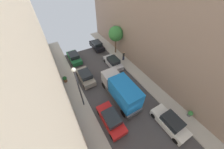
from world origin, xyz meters
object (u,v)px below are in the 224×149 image
Objects in this scene: delivery_truck at (121,90)px; parked_car_left_1 at (111,119)px; parked_car_right_2 at (97,45)px; parked_car_right_0 at (170,122)px; pedestrian at (124,56)px; potted_plant_0 at (65,79)px; parked_car_right_1 at (113,62)px; parked_car_left_2 at (85,76)px; street_tree_1 at (116,34)px; potted_plant_1 at (190,114)px; lamp_post at (78,84)px; parked_car_left_3 at (74,57)px.

parked_car_left_1 is at bearing -140.90° from delivery_truck.
parked_car_left_1 and parked_car_right_2 have the same top height.
pedestrian is (2.40, 12.58, 0.35)m from parked_car_right_0.
parked_car_left_1 is 4.25× the size of potted_plant_0.
parked_car_left_1 is 10.23m from parked_car_right_1.
parked_car_left_2 and parked_car_right_0 have the same top height.
delivery_truck is at bearing 39.10° from parked_car_left_1.
parked_car_left_2 is 12.63m from parked_car_right_0.
delivery_truck is at bearing -117.98° from street_tree_1.
potted_plant_1 is at bearing -8.69° from parked_car_right_0.
lamp_post is at bearing -114.64° from parked_car_left_2.
parked_car_right_0 is 12.81m from pedestrian.
parked_car_left_2 and parked_car_right_1 have the same top height.
parked_car_right_0 is at bearing -72.49° from parked_car_left_3.
delivery_truck is at bearing -18.16° from lamp_post.
potted_plant_0 is at bearing -179.51° from pedestrian.
lamp_post is at bearing -79.46° from potted_plant_0.
parked_car_right_0 is at bearing -99.05° from street_tree_1.
street_tree_1 is at bearing 80.95° from parked_car_right_0.
lamp_post is at bearing 142.97° from potted_plant_1.
street_tree_1 is 11.63m from potted_plant_0.
parked_car_right_2 is at bearing 126.14° from street_tree_1.
parked_car_left_1 is 0.81× the size of street_tree_1.
parked_car_left_3 and parked_car_right_2 have the same top height.
parked_car_right_1 is 0.81× the size of street_tree_1.
potted_plant_1 is at bearing -25.76° from parked_car_left_1.
parked_car_right_1 is (5.40, 8.69, 0.00)m from parked_car_left_1.
parked_car_left_1 is at bearing -121.85° from parked_car_right_1.
potted_plant_1 is (8.35, -4.03, -0.13)m from parked_car_left_1.
parked_car_left_1 is 9.36m from potted_plant_0.
parked_car_left_1 is at bearing 146.47° from parked_car_right_0.
parked_car_right_1 is at bearing -41.89° from parked_car_left_3.
delivery_truck is (2.70, -11.34, 1.07)m from parked_car_left_3.
parked_car_right_2 is at bearing 98.67° from potted_plant_1.
lamp_post is (-1.90, -9.83, 3.43)m from parked_car_left_3.
parked_car_left_3 is at bearing 149.84° from pedestrian.
pedestrian is (7.80, -4.53, 0.35)m from parked_car_left_3.
street_tree_1 is at bearing 91.72° from potted_plant_1.
parked_car_left_3 is 8.67m from street_tree_1.
parked_car_left_1 is 1.00× the size of parked_car_left_2.
parked_car_right_1 is at bearing -90.00° from parked_car_right_2.
delivery_truck is at bearing 115.07° from parked_car_right_0.
lamp_post is (-9.70, -5.30, 3.08)m from pedestrian.
potted_plant_1 is at bearing -87.59° from pedestrian.
parked_car_left_1 and parked_car_right_0 have the same top height.
potted_plant_0 is (-10.74, -3.01, -3.30)m from street_tree_1.
parked_car_right_0 is 0.81× the size of street_tree_1.
potted_plant_0 is at bearing 159.58° from parked_car_left_2.
parked_car_left_2 is 4.25× the size of potted_plant_0.
potted_plant_1 is at bearing -54.89° from parked_car_left_2.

